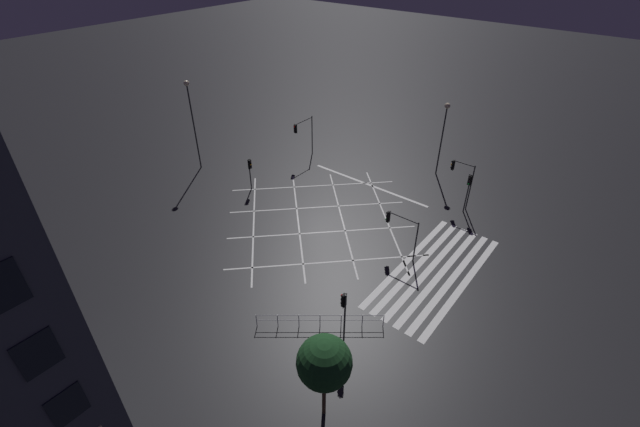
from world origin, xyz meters
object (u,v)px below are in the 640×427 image
object	(u,v)px
traffic_light_se_cross	(461,174)
street_tree_near	(324,363)
street_lamp_west	(191,107)
traffic_light_ne_main	(303,130)
traffic_light_sw_cross	(344,309)
traffic_light_median_north	(250,168)
street_lamp_east	(444,123)
traffic_light_median_south	(400,225)
traffic_light_se_main	(469,186)

from	to	relation	value
traffic_light_se_cross	street_tree_near	bearing A→B (deg)	97.55
street_tree_near	traffic_light_se_cross	bearing A→B (deg)	7.55
street_lamp_west	traffic_light_se_cross	bearing A→B (deg)	-67.68
traffic_light_ne_main	street_lamp_west	distance (m)	11.67
traffic_light_sw_cross	traffic_light_median_north	xyz separation A→B (m)	(9.47, 17.97, -0.65)
traffic_light_se_cross	traffic_light_median_north	world-z (taller)	traffic_light_se_cross
traffic_light_se_cross	traffic_light_ne_main	xyz separation A→B (m)	(-1.39, 17.25, 0.01)
street_lamp_east	street_tree_near	world-z (taller)	street_lamp_east
traffic_light_sw_cross	traffic_light_ne_main	size ratio (longest dim) A/B	0.93
traffic_light_sw_cross	street_lamp_west	size ratio (longest dim) A/B	0.44
street_lamp_west	street_tree_near	size ratio (longest dim) A/B	1.67
traffic_light_se_cross	traffic_light_median_north	bearing A→B (deg)	30.02
traffic_light_sw_cross	traffic_light_ne_main	xyz separation A→B (m)	(17.79, 18.40, 0.34)
traffic_light_se_cross	street_lamp_east	world-z (taller)	street_lamp_east
traffic_light_ne_main	traffic_light_median_south	distance (m)	18.45
traffic_light_ne_main	street_lamp_east	distance (m)	14.58
traffic_light_median_south	traffic_light_ne_main	bearing A→B (deg)	-26.01
street_lamp_east	street_tree_near	xyz separation A→B (m)	(-28.04, -7.23, -1.41)
traffic_light_median_north	street_lamp_west	size ratio (longest dim) A/B	0.35
traffic_light_median_north	street_lamp_west	distance (m)	8.72
street_lamp_west	street_tree_near	xyz separation A→B (m)	(-13.53, -27.49, -2.45)
traffic_light_ne_main	traffic_light_se_main	world-z (taller)	traffic_light_ne_main
traffic_light_median_south	street_lamp_east	xyz separation A→B (m)	(13.98, 3.44, 2.90)
traffic_light_sw_cross	street_tree_near	world-z (taller)	street_tree_near
traffic_light_se_main	street_lamp_east	bearing A→B (deg)	-134.70
traffic_light_se_main	traffic_light_ne_main	bearing A→B (deg)	-87.52
traffic_light_ne_main	street_tree_near	bearing A→B (deg)	42.60
traffic_light_ne_main	traffic_light_median_north	world-z (taller)	traffic_light_ne_main
traffic_light_se_cross	street_lamp_east	distance (m)	6.53
traffic_light_se_cross	street_lamp_west	xyz separation A→B (m)	(-10.00, 24.37, 3.36)
street_lamp_west	traffic_light_median_south	bearing A→B (deg)	-88.73
traffic_light_median_north	street_lamp_west	bearing A→B (deg)	-177.80
traffic_light_se_cross	traffic_light_median_north	xyz separation A→B (m)	(-9.71, 16.81, -0.98)
street_lamp_west	street_tree_near	distance (m)	30.74
traffic_light_median_north	traffic_light_median_south	size ratio (longest dim) A/B	0.88
traffic_light_median_south	street_lamp_west	size ratio (longest dim) A/B	0.39
traffic_light_median_north	street_tree_near	distance (m)	24.33
traffic_light_se_main	traffic_light_median_south	world-z (taller)	traffic_light_se_main
street_tree_near	traffic_light_se_main	bearing A→B (deg)	5.17
traffic_light_se_cross	street_tree_near	distance (m)	23.76
traffic_light_sw_cross	street_tree_near	bearing A→B (deg)	114.28
traffic_light_sw_cross	traffic_light_median_north	distance (m)	20.32
traffic_light_median_south	street_tree_near	size ratio (longest dim) A/B	0.65
traffic_light_ne_main	traffic_light_se_main	distance (m)	18.32
traffic_light_se_main	street_lamp_east	distance (m)	7.80
traffic_light_ne_main	street_lamp_west	size ratio (longest dim) A/B	0.48
traffic_light_median_north	traffic_light_se_main	distance (m)	20.05
traffic_light_se_cross	traffic_light_median_north	size ratio (longest dim) A/B	1.40
street_lamp_east	street_tree_near	size ratio (longest dim) A/B	1.36
traffic_light_se_main	street_tree_near	size ratio (longest dim) A/B	0.68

